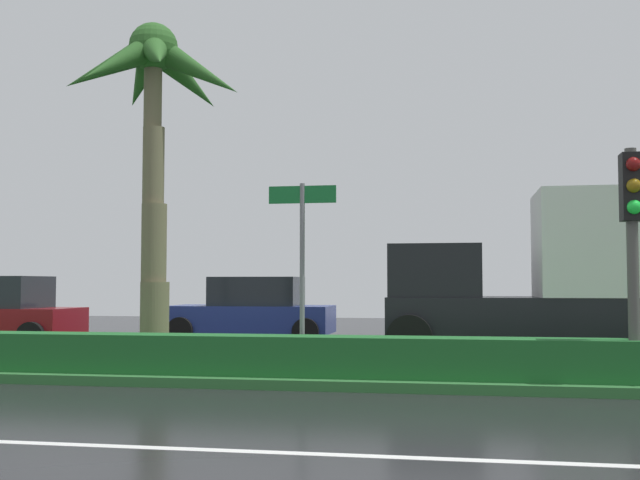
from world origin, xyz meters
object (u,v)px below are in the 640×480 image
Objects in this scene: palm_tree_mid_left at (152,98)px; car_in_traffic_second at (253,311)px; traffic_signal_median_right at (632,221)px; box_truck_lead at (545,283)px; street_name_sign at (302,250)px.

palm_tree_mid_left is 7.86m from car_in_traffic_second.
traffic_signal_median_right is 0.77× the size of car_in_traffic_second.
street_name_sign is at bearing 48.05° from box_truck_lead.
palm_tree_mid_left is at bearing 157.87° from street_name_sign.
box_truck_lead is (4.26, 4.74, -0.53)m from street_name_sign.
palm_tree_mid_left reaches higher than street_name_sign.
palm_tree_mid_left is 8.58m from traffic_signal_median_right.
car_in_traffic_second is 7.89m from box_truck_lead.
palm_tree_mid_left is 8.82m from box_truck_lead.
box_truck_lead is (7.34, 3.48, -3.43)m from palm_tree_mid_left.
street_name_sign is 8.54m from car_in_traffic_second.
palm_tree_mid_left reaches higher than box_truck_lead.
street_name_sign reaches higher than car_in_traffic_second.
street_name_sign is at bearing -22.13° from palm_tree_mid_left.
car_in_traffic_second is at bearing -23.92° from box_truck_lead.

